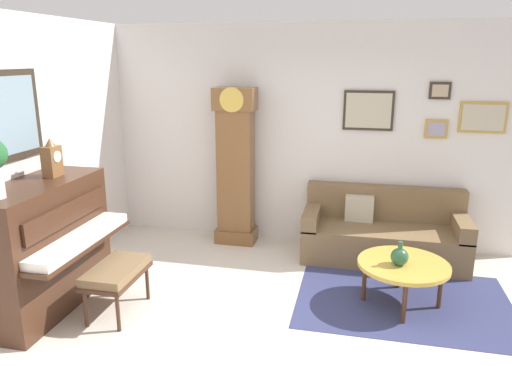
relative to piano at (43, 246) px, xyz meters
name	(u,v)px	position (x,y,z in m)	size (l,w,h in m)	color
ground_plane	(270,342)	(2.23, -0.06, -0.68)	(6.40, 6.00, 0.10)	beige
wall_back	(308,136)	(2.25, 2.34, 0.77)	(5.30, 0.13, 2.80)	silver
area_rug	(403,301)	(3.42, 0.85, -0.63)	(2.10, 1.50, 0.01)	navy
piano	(43,246)	(0.00, 0.00, 0.00)	(0.87, 1.44, 1.25)	#3D2316
piano_bench	(116,273)	(0.73, 0.04, -0.22)	(0.42, 0.70, 0.48)	#3D2316
grandfather_clock	(236,171)	(1.37, 2.05, 0.33)	(0.52, 0.34, 2.03)	brown
couch	(383,233)	(3.24, 1.92, -0.32)	(1.90, 0.80, 0.84)	brown
coffee_table	(403,266)	(3.39, 0.79, -0.22)	(0.88, 0.88, 0.44)	gold
mantel_clock	(52,159)	(0.00, 0.27, 0.79)	(0.13, 0.18, 0.38)	brown
green_jug	(400,257)	(3.34, 0.73, -0.10)	(0.17, 0.17, 0.24)	#234C33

